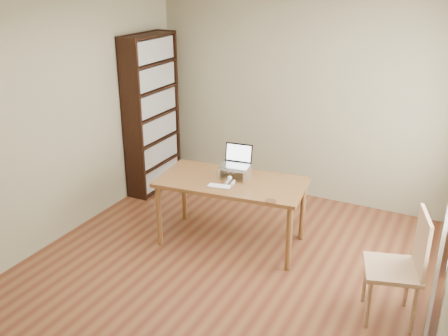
# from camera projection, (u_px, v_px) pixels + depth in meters

# --- Properties ---
(room) EXTENTS (4.04, 4.54, 2.64)m
(room) POSITION_uv_depth(u_px,v_px,m) (224.00, 155.00, 4.48)
(room) COLOR #582817
(room) RESTS_ON ground
(bookshelf) EXTENTS (0.30, 0.90, 2.10)m
(bookshelf) POSITION_uv_depth(u_px,v_px,m) (152.00, 114.00, 6.63)
(bookshelf) COLOR black
(bookshelf) RESTS_ON ground
(desk) EXTENTS (1.64, 0.96, 0.75)m
(desk) POSITION_uv_depth(u_px,v_px,m) (232.00, 188.00, 5.36)
(desk) COLOR brown
(desk) RESTS_ON ground
(laptop_stand) EXTENTS (0.32, 0.25, 0.13)m
(laptop_stand) POSITION_uv_depth(u_px,v_px,m) (235.00, 171.00, 5.36)
(laptop_stand) COLOR silver
(laptop_stand) RESTS_ON desk
(laptop) EXTENTS (0.33, 0.29, 0.22)m
(laptop) POSITION_uv_depth(u_px,v_px,m) (237.00, 160.00, 5.37)
(laptop) COLOR silver
(laptop) RESTS_ON laptop_stand
(keyboard) EXTENTS (0.27, 0.15, 0.02)m
(keyboard) POSITION_uv_depth(u_px,v_px,m) (219.00, 186.00, 5.16)
(keyboard) COLOR silver
(keyboard) RESTS_ON desk
(coaster) EXTENTS (0.11, 0.11, 0.01)m
(coaster) POSITION_uv_depth(u_px,v_px,m) (271.00, 201.00, 4.85)
(coaster) COLOR #4F381B
(coaster) RESTS_ON desk
(cat) EXTENTS (0.26, 0.49, 0.16)m
(cat) POSITION_uv_depth(u_px,v_px,m) (236.00, 171.00, 5.40)
(cat) COLOR #423934
(cat) RESTS_ON desk
(chair) EXTENTS (0.56, 0.56, 1.02)m
(chair) POSITION_uv_depth(u_px,v_px,m) (403.00, 265.00, 4.17)
(chair) COLOR tan
(chair) RESTS_ON ground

